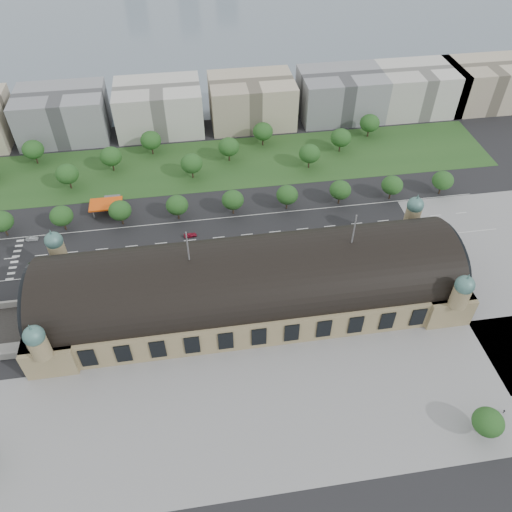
{
  "coord_description": "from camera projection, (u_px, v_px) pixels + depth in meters",
  "views": [
    {
      "loc": [
        -15.99,
        -118.61,
        139.65
      ],
      "look_at": [
        3.65,
        10.19,
        14.0
      ],
      "focal_mm": 35.0,
      "sensor_mm": 36.0,
      "label": 1
    }
  ],
  "objects": [
    {
      "name": "tree_row_8",
      "position": [
        392.0,
        185.0,
        223.45
      ],
      "size": [
        9.6,
        9.6,
        11.52
      ],
      "color": "#2D2116",
      "rests_on": "ground"
    },
    {
      "name": "bus_east",
      "position": [
        299.0,
        243.0,
        204.06
      ],
      "size": [
        12.65,
        4.17,
        3.46
      ],
      "primitive_type": "imported",
      "rotation": [
        0.0,
        0.0,
        1.47
      ],
      "color": "beige",
      "rests_on": "ground"
    },
    {
      "name": "parked_car_4",
      "position": [
        106.0,
        270.0,
        194.53
      ],
      "size": [
        4.94,
        3.57,
        1.55
      ],
      "primitive_type": "imported",
      "rotation": [
        0.0,
        0.0,
        -1.11
      ],
      "color": "white",
      "rests_on": "ground"
    },
    {
      "name": "office_5",
      "position": [
        341.0,
        95.0,
        276.98
      ],
      "size": [
        45.0,
        32.0,
        24.0
      ],
      "primitive_type": "cube",
      "color": "gray",
      "rests_on": "ground"
    },
    {
      "name": "road_slab",
      "position": [
        190.0,
        240.0,
        207.95
      ],
      "size": [
        260.0,
        26.0,
        0.1
      ],
      "primitive_type": "cube",
      "color": "black",
      "rests_on": "ground"
    },
    {
      "name": "tree_belt_7",
      "position": [
        229.0,
        147.0,
        245.42
      ],
      "size": [
        10.4,
        10.4,
        12.48
      ],
      "color": "#2D2116",
      "rests_on": "ground"
    },
    {
      "name": "grass_belt",
      "position": [
        194.0,
        166.0,
        247.63
      ],
      "size": [
        300.0,
        45.0,
        0.1
      ],
      "primitive_type": "cube",
      "color": "#244A1D",
      "rests_on": "ground"
    },
    {
      "name": "tree_plaza_s",
      "position": [
        488.0,
        422.0,
        142.17
      ],
      "size": [
        9.0,
        9.0,
        10.64
      ],
      "color": "#2D2116",
      "rests_on": "ground"
    },
    {
      "name": "tree_belt_10",
      "position": [
        341.0,
        138.0,
        251.6
      ],
      "size": [
        10.4,
        10.4,
        12.48
      ],
      "color": "#2D2116",
      "rests_on": "ground"
    },
    {
      "name": "traffic_car_6",
      "position": [
        426.0,
        227.0,
        213.03
      ],
      "size": [
        5.46,
        2.71,
        1.49
      ],
      "primitive_type": "imported",
      "rotation": [
        0.0,
        0.0,
        -1.62
      ],
      "color": "silver",
      "rests_on": "ground"
    },
    {
      "name": "traffic_car_3",
      "position": [
        190.0,
        235.0,
        209.17
      ],
      "size": [
        5.56,
        2.87,
        1.54
      ],
      "primitive_type": "imported",
      "rotation": [
        0.0,
        0.0,
        1.71
      ],
      "color": "maroon",
      "rests_on": "ground"
    },
    {
      "name": "tree_belt_9",
      "position": [
        310.0,
        154.0,
        241.0
      ],
      "size": [
        10.4,
        10.4,
        12.48
      ],
      "color": "#2D2116",
      "rests_on": "ground"
    },
    {
      "name": "tree_row_4",
      "position": [
        177.0,
        205.0,
        213.03
      ],
      "size": [
        9.6,
        9.6,
        11.52
      ],
      "color": "#2D2116",
      "rests_on": "ground"
    },
    {
      "name": "ground",
      "position": [
        250.0,
        303.0,
        183.08
      ],
      "size": [
        900.0,
        900.0,
        0.0
      ],
      "primitive_type": "plane",
      "color": "black",
      "rests_on": "ground"
    },
    {
      "name": "parked_car_1",
      "position": [
        84.0,
        279.0,
        190.88
      ],
      "size": [
        5.28,
        4.1,
        1.33
      ],
      "primitive_type": "imported",
      "rotation": [
        0.0,
        0.0,
        -1.11
      ],
      "color": "maroon",
      "rests_on": "ground"
    },
    {
      "name": "tree_row_2",
      "position": [
        61.0,
        216.0,
        207.83
      ],
      "size": [
        9.6,
        9.6,
        11.52
      ],
      "color": "#2D2116",
      "rests_on": "ground"
    },
    {
      "name": "office_6",
      "position": [
        418.0,
        89.0,
        281.86
      ],
      "size": [
        45.0,
        32.0,
        24.0
      ],
      "primitive_type": "cube",
      "color": "beige",
      "rests_on": "ground"
    },
    {
      "name": "office_4",
      "position": [
        252.0,
        101.0,
        271.56
      ],
      "size": [
        45.0,
        32.0,
        24.0
      ],
      "primitive_type": "cube",
      "color": "#BCAF94",
      "rests_on": "ground"
    },
    {
      "name": "station",
      "position": [
        250.0,
        284.0,
        175.95
      ],
      "size": [
        150.0,
        48.4,
        44.3
      ],
      "color": "#93815B",
      "rests_on": "ground"
    },
    {
      "name": "bus_mid",
      "position": [
        236.0,
        243.0,
        203.91
      ],
      "size": [
        13.14,
        4.19,
        3.6
      ],
      "primitive_type": "imported",
      "rotation": [
        0.0,
        0.0,
        1.48
      ],
      "color": "white",
      "rests_on": "ground"
    },
    {
      "name": "traffic_car_1",
      "position": [
        32.0,
        239.0,
        207.49
      ],
      "size": [
        5.07,
        2.12,
        1.63
      ],
      "primitive_type": "imported",
      "rotation": [
        0.0,
        0.0,
        1.49
      ],
      "color": "gray",
      "rests_on": "ground"
    },
    {
      "name": "parked_car_0",
      "position": [
        35.0,
        277.0,
        191.66
      ],
      "size": [
        4.82,
        3.72,
        1.53
      ],
      "primitive_type": "imported",
      "rotation": [
        0.0,
        0.0,
        -1.05
      ],
      "color": "black",
      "rests_on": "ground"
    },
    {
      "name": "plaza_south",
      "position": [
        303.0,
        408.0,
        152.86
      ],
      "size": [
        190.0,
        48.0,
        0.12
      ],
      "primitive_type": "cube",
      "color": "gray",
      "rests_on": "ground"
    },
    {
      "name": "petrol_station",
      "position": [
        110.0,
        202.0,
        221.64
      ],
      "size": [
        14.0,
        13.0,
        5.05
      ],
      "color": "#E74D0D",
      "rests_on": "ground"
    },
    {
      "name": "office_7",
      "position": [
        484.0,
        84.0,
        286.2
      ],
      "size": [
        45.0,
        32.0,
        24.0
      ],
      "primitive_type": "cube",
      "color": "#BCAF94",
      "rests_on": "ground"
    },
    {
      "name": "tree_belt_2",
      "position": [
        33.0,
        149.0,
        243.65
      ],
      "size": [
        10.4,
        10.4,
        12.48
      ],
      "color": "#2D2116",
      "rests_on": "ground"
    },
    {
      "name": "tree_row_6",
      "position": [
        287.0,
        195.0,
        218.24
      ],
      "size": [
        9.6,
        9.6,
        11.52
      ],
      "color": "#2D2116",
      "rests_on": "ground"
    },
    {
      "name": "bus_west",
      "position": [
        216.0,
        247.0,
        202.57
      ],
      "size": [
        12.46,
        4.1,
        3.41
      ],
      "primitive_type": "imported",
      "rotation": [
        0.0,
        0.0,
        1.47
      ],
      "color": "#BF3F1E",
      "rests_on": "ground"
    },
    {
      "name": "tree_row_5",
      "position": [
        233.0,
        200.0,
        215.64
      ],
      "size": [
        9.6,
        9.6,
        11.52
      ],
      "color": "#2D2116",
      "rests_on": "ground"
    },
    {
      "name": "office_2",
      "position": [
        63.0,
        115.0,
        260.71
      ],
      "size": [
        45.0,
        32.0,
        24.0
      ],
      "primitive_type": "cube",
      "color": "gray",
      "rests_on": "ground"
    },
    {
      "name": "tree_belt_5",
      "position": [
        151.0,
        140.0,
        249.83
      ],
      "size": [
        10.4,
        10.4,
        12.48
      ],
      "color": "#2D2116",
      "rests_on": "ground"
    },
    {
      "name": "parked_car_6",
      "position": [
        173.0,
        265.0,
        196.58
      ],
      "size": [
        4.71,
        4.22,
        1.31
      ],
      "primitive_type": "imported",
      "rotation": [
        0.0,
        0.0,
        -0.91
      ],
      "color": "black",
      "rests_on": "ground"
    },
    {
      "name": "parked_car_5",
      "position": [
        183.0,
        269.0,
        194.91
      ],
      "size": [
        5.88,
        5.47,
        1.53
      ],
      "primitive_type": "imported",
      "rotation": [
        0.0,
        0.0,
        -0.88
      ],
      "color": "#9B9DA3",
      "rests_on": "ground"
    },
    {
      "name": "parked_car_2",
      "position": [
        114.0,
        273.0,
        193.04
      ],
      "size": [
        5.79,
        5.25,
        1.62
      ],
      "primitive_type": "imported",
      "rotation": [
        0.0,
        0.0,
        -0.9
      ],
      "color": "#1B274D",
      "rests_on": "ground"
    },
    {
      "name": "office_3",
      "position": [
        159.0,
        108.0,
        266.13
      ],
      "size": [
        45.0,
        32.0,
        24.0
      ],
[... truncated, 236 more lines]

